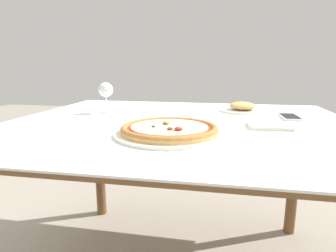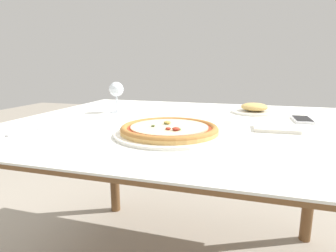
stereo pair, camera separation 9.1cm
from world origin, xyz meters
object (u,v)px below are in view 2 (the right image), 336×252
Objects in this scene: side_plate at (254,109)px; cell_phone at (302,119)px; fork at (31,130)px; dining_table at (185,139)px; pizza_plate at (168,130)px; wine_glass_far_left at (116,91)px.

cell_phone is at bearing -37.50° from side_plate.
fork is 0.80× the size of side_plate.
cell_phone is 0.24m from side_plate.
dining_table is 3.86× the size of pizza_plate.
dining_table is 0.57m from fork.
cell_phone is (0.46, 0.39, -0.01)m from pizza_plate.
wine_glass_far_left is at bearing 76.29° from fork.
cell_phone is (0.93, 0.47, 0.00)m from fork.
pizza_plate is 1.69× the size of side_plate.
cell_phone reaches higher than fork.
pizza_plate is at bearing -91.14° from dining_table.
cell_phone is at bearing 26.67° from fork.
fork is at bearing -146.93° from dining_table.
wine_glass_far_left is 0.66m from side_plate.
pizza_plate is 2.46× the size of wine_glass_far_left.
pizza_plate is 2.46× the size of cell_phone.
dining_table is at bearing -19.83° from wine_glass_far_left.
wine_glass_far_left is 0.69× the size of side_plate.
pizza_plate is 0.60m from cell_phone.
side_plate reaches higher than cell_phone.
wine_glass_far_left is at bearing -178.25° from cell_phone.
dining_table is 9.50× the size of cell_phone.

